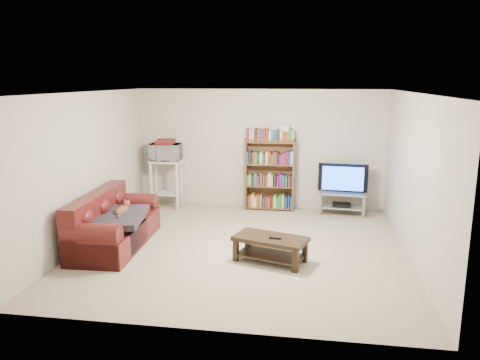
% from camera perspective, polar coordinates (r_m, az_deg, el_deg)
% --- Properties ---
extents(floor, '(5.00, 5.00, 0.00)m').
position_cam_1_polar(floor, '(7.42, 0.29, -8.25)').
color(floor, tan).
rests_on(floor, ground).
extents(ceiling, '(5.00, 5.00, 0.00)m').
position_cam_1_polar(ceiling, '(6.95, 0.31, 10.62)').
color(ceiling, white).
rests_on(ceiling, ground).
extents(wall_back, '(5.00, 0.00, 5.00)m').
position_cam_1_polar(wall_back, '(9.53, 2.53, 3.80)').
color(wall_back, beige).
rests_on(wall_back, ground).
extents(wall_front, '(5.00, 0.00, 5.00)m').
position_cam_1_polar(wall_front, '(4.71, -4.23, -5.05)').
color(wall_front, beige).
rests_on(wall_front, ground).
extents(wall_left, '(0.00, 5.00, 5.00)m').
position_cam_1_polar(wall_left, '(7.85, -18.06, 1.38)').
color(wall_left, beige).
rests_on(wall_left, ground).
extents(wall_right, '(0.00, 5.00, 5.00)m').
position_cam_1_polar(wall_right, '(7.17, 20.48, 0.22)').
color(wall_right, beige).
rests_on(wall_right, ground).
extents(sofa, '(0.94, 2.03, 0.85)m').
position_cam_1_polar(sofa, '(7.69, -15.46, -5.58)').
color(sofa, '#4F1614').
rests_on(sofa, floor).
extents(blanket, '(0.89, 1.09, 0.18)m').
position_cam_1_polar(blanket, '(7.44, -14.66, -4.46)').
color(blanket, '#2C2630').
rests_on(blanket, sofa).
extents(cat, '(0.24, 0.55, 0.16)m').
position_cam_1_polar(cat, '(7.59, -14.20, -3.64)').
color(cat, brown).
rests_on(cat, sofa).
extents(coffee_table, '(1.14, 0.81, 0.38)m').
position_cam_1_polar(coffee_table, '(6.81, 3.73, -7.85)').
color(coffee_table, black).
rests_on(coffee_table, floor).
extents(remote, '(0.17, 0.07, 0.02)m').
position_cam_1_polar(remote, '(6.69, 4.33, -7.08)').
color(remote, black).
rests_on(remote, coffee_table).
extents(tv_stand, '(0.91, 0.46, 0.44)m').
position_cam_1_polar(tv_stand, '(9.32, 12.31, -2.32)').
color(tv_stand, '#999EA3').
rests_on(tv_stand, floor).
extents(television, '(0.96, 0.20, 0.55)m').
position_cam_1_polar(television, '(9.22, 12.43, 0.17)').
color(television, black).
rests_on(television, tv_stand).
extents(dvd_player, '(0.37, 0.27, 0.06)m').
position_cam_1_polar(dvd_player, '(9.34, 12.28, -2.98)').
color(dvd_player, black).
rests_on(dvd_player, tv_stand).
extents(bookshelf, '(0.99, 0.31, 1.43)m').
position_cam_1_polar(bookshelf, '(9.40, 3.66, 0.79)').
color(bookshelf, brown).
rests_on(bookshelf, floor).
extents(shelf_clutter, '(0.73, 0.22, 0.28)m').
position_cam_1_polar(shelf_clutter, '(9.28, 4.34, 5.63)').
color(shelf_clutter, silver).
rests_on(shelf_clutter, bookshelf).
extents(microwave_stand, '(0.64, 0.48, 0.98)m').
position_cam_1_polar(microwave_stand, '(9.65, -8.96, 0.31)').
color(microwave_stand, silver).
rests_on(microwave_stand, floor).
extents(microwave, '(0.63, 0.44, 0.34)m').
position_cam_1_polar(microwave, '(9.55, -9.06, 3.38)').
color(microwave, silver).
rests_on(microwave, microwave_stand).
extents(game_boxes, '(0.37, 0.33, 0.05)m').
position_cam_1_polar(game_boxes, '(9.53, -9.10, 4.52)').
color(game_boxes, maroon).
rests_on(game_boxes, microwave).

